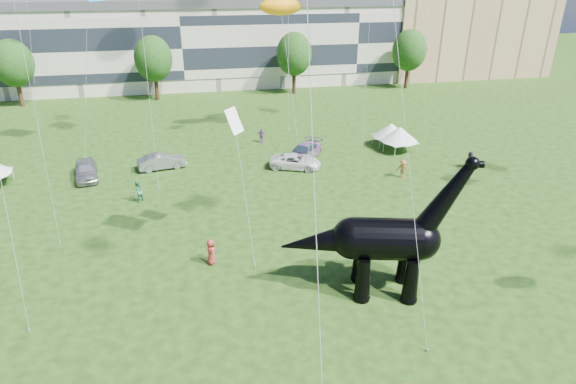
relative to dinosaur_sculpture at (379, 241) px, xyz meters
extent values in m
plane|color=#16330C|center=(-2.49, -4.20, -3.30)|extent=(220.00, 220.00, 0.00)
cube|color=beige|center=(-10.49, 57.80, 2.70)|extent=(78.00, 11.00, 12.00)
cube|color=tan|center=(37.51, 60.80, 7.70)|extent=(28.00, 18.00, 22.00)
cylinder|color=#382314|center=(-32.49, 48.80, -1.70)|extent=(0.56, 0.56, 3.20)
ellipsoid|color=#14380F|center=(-32.49, 48.80, 3.02)|extent=(5.20, 5.20, 6.24)
cylinder|color=#382314|center=(-14.49, 48.80, -1.70)|extent=(0.56, 0.56, 3.20)
ellipsoid|color=#14380F|center=(-14.49, 48.80, 3.02)|extent=(5.20, 5.20, 6.24)
cylinder|color=#382314|center=(5.51, 48.80, -1.70)|extent=(0.56, 0.56, 3.20)
ellipsoid|color=#14380F|center=(5.51, 48.80, 3.02)|extent=(5.20, 5.20, 6.24)
cylinder|color=#382314|center=(23.51, 48.80, -1.70)|extent=(0.56, 0.56, 3.20)
ellipsoid|color=#14380F|center=(23.51, 48.80, 3.02)|extent=(5.20, 5.20, 6.24)
cone|color=black|center=(-1.07, -0.74, -1.97)|extent=(1.11, 1.11, 2.66)
sphere|color=black|center=(-1.07, -0.74, -3.14)|extent=(0.97, 0.97, 0.97)
cone|color=black|center=(-0.59, 1.15, -1.97)|extent=(1.11, 1.11, 2.66)
sphere|color=black|center=(-0.59, 1.15, -3.14)|extent=(0.97, 0.97, 0.97)
cone|color=black|center=(1.51, -1.38, -1.97)|extent=(1.11, 1.11, 2.66)
sphere|color=black|center=(1.51, -1.38, -3.14)|extent=(0.97, 0.97, 0.97)
cone|color=black|center=(1.98, 0.51, -1.97)|extent=(1.11, 1.11, 2.66)
sphere|color=black|center=(1.98, 0.51, -3.14)|extent=(0.97, 0.97, 0.97)
cylinder|color=black|center=(0.37, -0.09, 0.15)|extent=(4.19, 3.22, 2.39)
sphere|color=black|center=(-1.43, 0.36, 0.15)|extent=(2.39, 2.39, 2.39)
sphere|color=black|center=(2.18, -0.54, 0.15)|extent=(2.30, 2.30, 2.30)
cone|color=black|center=(3.22, -0.80, 2.71)|extent=(3.56, 2.10, 4.69)
sphere|color=black|center=(4.27, -1.07, 4.74)|extent=(0.74, 0.74, 0.74)
cylinder|color=black|center=(4.53, -1.13, 4.70)|extent=(0.70, 0.53, 0.39)
cone|color=black|center=(-3.20, 0.80, -0.15)|extent=(4.99, 2.94, 2.60)
imported|color=#AFAFB3|center=(-19.48, 20.79, -2.50)|extent=(2.77, 5.00, 1.61)
imported|color=gray|center=(-12.90, 21.79, -2.58)|extent=(4.62, 2.34, 1.45)
imported|color=white|center=(-0.60, 19.43, -2.64)|extent=(5.25, 3.71, 1.33)
imported|color=#595960|center=(0.74, 21.65, -2.54)|extent=(4.87, 5.45, 1.52)
cube|color=silver|center=(10.47, 23.42, -2.24)|extent=(3.06, 3.06, 0.12)
cone|color=silver|center=(10.47, 23.42, -1.47)|extent=(3.88, 3.88, 1.45)
cylinder|color=#999999|center=(9.20, 21.99, -2.77)|extent=(0.06, 0.06, 1.06)
cylinder|color=#999999|center=(11.90, 22.15, -2.77)|extent=(0.06, 0.06, 1.06)
cylinder|color=#999999|center=(9.04, 24.69, -2.77)|extent=(0.06, 0.06, 1.06)
cylinder|color=#999999|center=(11.74, 24.85, -2.77)|extent=(0.06, 0.06, 1.06)
cube|color=white|center=(10.81, 21.98, -2.23)|extent=(3.46, 3.46, 0.12)
cone|color=white|center=(10.81, 21.98, -1.45)|extent=(4.39, 4.39, 1.46)
cylinder|color=#999999|center=(9.76, 20.36, -2.77)|extent=(0.06, 0.06, 1.07)
cylinder|color=#999999|center=(12.43, 20.93, -2.77)|extent=(0.06, 0.06, 1.07)
cylinder|color=#999999|center=(9.19, 23.02, -2.77)|extent=(0.06, 0.06, 1.07)
cylinder|color=#999999|center=(11.86, 23.59, -2.77)|extent=(0.06, 0.06, 1.07)
cylinder|color=#999999|center=(-25.80, 21.61, -2.72)|extent=(0.06, 0.06, 1.17)
imported|color=navy|center=(4.50, 3.23, -2.51)|extent=(0.64, 0.69, 1.58)
imported|color=#A82D2A|center=(-9.24, 4.64, -2.43)|extent=(0.74, 0.96, 1.75)
imported|color=#378A5B|center=(-14.52, 14.88, -2.40)|extent=(1.09, 1.12, 1.81)
imported|color=black|center=(15.52, 16.28, -2.48)|extent=(1.52, 1.26, 1.64)
imported|color=#6A377D|center=(-2.67, 27.36, -2.52)|extent=(0.95, 0.48, 1.57)
imported|color=#9D582A|center=(8.33, 15.30, -2.45)|extent=(1.27, 1.15, 1.71)
ellipsoid|color=orange|center=(0.06, 30.06, 10.30)|extent=(4.54, 4.56, 1.73)
plane|color=white|center=(-7.08, 8.05, 5.02)|extent=(1.57, 1.73, 1.54)
camera|label=1|loc=(-9.56, -21.77, 13.85)|focal=30.00mm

